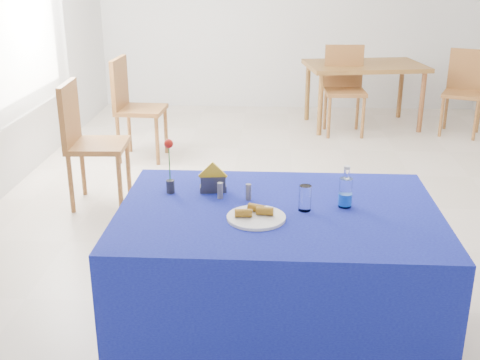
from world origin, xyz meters
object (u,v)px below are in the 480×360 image
(chair_win_b, at_px, (132,101))
(blue_table, at_px, (277,276))
(chair_win_a, at_px, (86,135))
(plate, at_px, (256,218))
(chair_bg_left, at_px, (344,83))
(chair_bg_right, at_px, (465,86))
(oak_table, at_px, (364,70))
(water_bottle, at_px, (345,193))

(chair_win_b, bearing_deg, blue_table, -151.92)
(chair_win_a, bearing_deg, chair_win_b, -7.91)
(plate, height_order, chair_win_a, chair_win_a)
(chair_bg_left, height_order, chair_win_a, chair_win_a)
(blue_table, xyz_separation_m, chair_bg_right, (2.15, 4.19, 0.17))
(plate, bearing_deg, chair_bg_left, 78.35)
(oak_table, bearing_deg, chair_win_a, -134.63)
(water_bottle, relative_size, chair_bg_right, 0.22)
(chair_win_b, bearing_deg, oak_table, -58.01)
(oak_table, relative_size, chair_win_a, 1.45)
(plate, height_order, water_bottle, water_bottle)
(chair_bg_left, xyz_separation_m, chair_bg_right, (1.38, 0.03, -0.02))
(chair_win_a, distance_m, chair_win_b, 1.23)
(water_bottle, height_order, chair_win_b, chair_win_b)
(plate, distance_m, chair_bg_right, 4.88)
(plate, bearing_deg, water_bottle, 22.16)
(water_bottle, relative_size, chair_win_a, 0.21)
(blue_table, bearing_deg, chair_bg_right, 62.79)
(plate, relative_size, water_bottle, 1.32)
(blue_table, height_order, chair_bg_right, chair_bg_right)
(blue_table, relative_size, chair_win_b, 1.57)
(oak_table, distance_m, chair_bg_right, 1.15)
(chair_win_a, xyz_separation_m, chair_win_b, (0.10, 1.22, -0.00))
(chair_bg_right, bearing_deg, chair_win_b, -139.80)
(chair_bg_right, height_order, chair_win_a, chair_win_a)
(chair_bg_right, bearing_deg, chair_bg_left, -156.16)
(water_bottle, height_order, chair_win_a, chair_win_a)
(plate, relative_size, oak_table, 0.19)
(water_bottle, bearing_deg, chair_bg_left, 83.82)
(water_bottle, xyz_separation_m, chair_bg_right, (1.82, 4.14, -0.28))
(chair_bg_right, relative_size, chair_win_a, 0.94)
(oak_table, distance_m, chair_bg_left, 0.40)
(blue_table, xyz_separation_m, chair_win_b, (-1.44, 3.05, 0.21))
(chair_win_a, height_order, chair_win_b, same)
(chair_bg_right, xyz_separation_m, chair_win_b, (-3.60, -1.14, 0.04))
(chair_bg_right, xyz_separation_m, chair_win_a, (-3.70, -2.36, 0.04))
(water_bottle, height_order, oak_table, water_bottle)
(chair_bg_right, bearing_deg, oak_table, -170.05)
(oak_table, height_order, chair_bg_left, chair_bg_left)
(oak_table, relative_size, chair_win_b, 1.45)
(plate, relative_size, chair_win_a, 0.28)
(plate, xyz_separation_m, blue_table, (0.11, 0.13, -0.39))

